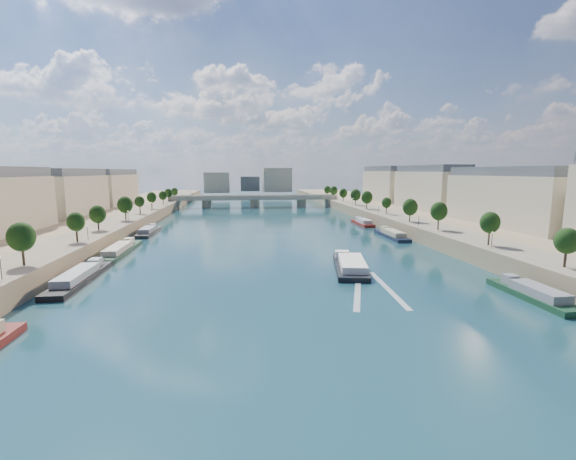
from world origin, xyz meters
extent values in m
plane|color=#0D363D|center=(0.00, 100.00, 0.00)|extent=(700.00, 700.00, 0.00)
cube|color=#9E8460|center=(-72.00, 100.00, 2.50)|extent=(44.00, 520.00, 5.00)
cube|color=#9E8460|center=(72.00, 100.00, 2.50)|extent=(44.00, 520.00, 5.00)
cube|color=gray|center=(-57.00, 100.00, 5.05)|extent=(14.00, 520.00, 0.10)
cube|color=gray|center=(57.00, 100.00, 5.05)|extent=(14.00, 520.00, 0.10)
cylinder|color=#382B1E|center=(-55.00, 42.00, 6.91)|extent=(0.50, 0.50, 3.82)
ellipsoid|color=black|center=(-55.00, 42.00, 10.50)|extent=(4.80, 4.80, 5.52)
cylinder|color=#382B1E|center=(-55.00, 66.00, 6.91)|extent=(0.50, 0.50, 3.82)
ellipsoid|color=black|center=(-55.00, 66.00, 10.50)|extent=(4.80, 4.80, 5.52)
cylinder|color=#382B1E|center=(-55.00, 90.00, 6.91)|extent=(0.50, 0.50, 3.82)
ellipsoid|color=black|center=(-55.00, 90.00, 10.50)|extent=(4.80, 4.80, 5.52)
cylinder|color=#382B1E|center=(-55.00, 114.00, 6.91)|extent=(0.50, 0.50, 3.82)
ellipsoid|color=black|center=(-55.00, 114.00, 10.50)|extent=(4.80, 4.80, 5.52)
cylinder|color=#382B1E|center=(-55.00, 138.00, 6.91)|extent=(0.50, 0.50, 3.82)
ellipsoid|color=black|center=(-55.00, 138.00, 10.50)|extent=(4.80, 4.80, 5.52)
cylinder|color=#382B1E|center=(-55.00, 162.00, 6.91)|extent=(0.50, 0.50, 3.82)
ellipsoid|color=black|center=(-55.00, 162.00, 10.50)|extent=(4.80, 4.80, 5.52)
cylinder|color=#382B1E|center=(-55.00, 186.00, 6.91)|extent=(0.50, 0.50, 3.82)
ellipsoid|color=black|center=(-55.00, 186.00, 10.50)|extent=(4.80, 4.80, 5.52)
cylinder|color=#382B1E|center=(-55.00, 210.00, 6.91)|extent=(0.50, 0.50, 3.82)
ellipsoid|color=black|center=(-55.00, 210.00, 10.50)|extent=(4.80, 4.80, 5.52)
cylinder|color=#382B1E|center=(-55.00, 234.00, 6.91)|extent=(0.50, 0.50, 3.82)
ellipsoid|color=black|center=(-55.00, 234.00, 10.50)|extent=(4.80, 4.80, 5.52)
cylinder|color=#382B1E|center=(55.00, 26.00, 6.91)|extent=(0.50, 0.50, 3.82)
ellipsoid|color=black|center=(55.00, 26.00, 10.50)|extent=(4.80, 4.80, 5.52)
cylinder|color=#382B1E|center=(55.00, 50.00, 6.91)|extent=(0.50, 0.50, 3.82)
ellipsoid|color=black|center=(55.00, 50.00, 10.50)|extent=(4.80, 4.80, 5.52)
cylinder|color=#382B1E|center=(55.00, 74.00, 6.91)|extent=(0.50, 0.50, 3.82)
ellipsoid|color=black|center=(55.00, 74.00, 10.50)|extent=(4.80, 4.80, 5.52)
cylinder|color=#382B1E|center=(55.00, 98.00, 6.91)|extent=(0.50, 0.50, 3.82)
ellipsoid|color=black|center=(55.00, 98.00, 10.50)|extent=(4.80, 4.80, 5.52)
cylinder|color=#382B1E|center=(55.00, 122.00, 6.91)|extent=(0.50, 0.50, 3.82)
ellipsoid|color=black|center=(55.00, 122.00, 10.50)|extent=(4.80, 4.80, 5.52)
cylinder|color=#382B1E|center=(55.00, 146.00, 6.91)|extent=(0.50, 0.50, 3.82)
ellipsoid|color=black|center=(55.00, 146.00, 10.50)|extent=(4.80, 4.80, 5.52)
cylinder|color=#382B1E|center=(55.00, 170.00, 6.91)|extent=(0.50, 0.50, 3.82)
ellipsoid|color=black|center=(55.00, 170.00, 10.50)|extent=(4.80, 4.80, 5.52)
cylinder|color=#382B1E|center=(55.00, 194.00, 6.91)|extent=(0.50, 0.50, 3.82)
ellipsoid|color=black|center=(55.00, 194.00, 10.50)|extent=(4.80, 4.80, 5.52)
cylinder|color=#382B1E|center=(55.00, 218.00, 6.91)|extent=(0.50, 0.50, 3.82)
ellipsoid|color=black|center=(55.00, 218.00, 10.50)|extent=(4.80, 4.80, 5.52)
cylinder|color=#382B1E|center=(55.00, 242.00, 6.91)|extent=(0.50, 0.50, 3.82)
ellipsoid|color=black|center=(55.00, 242.00, 10.50)|extent=(4.80, 4.80, 5.52)
cylinder|color=black|center=(-52.50, 30.00, 7.00)|extent=(0.14, 0.14, 4.00)
sphere|color=#FFE5B2|center=(-52.50, 30.00, 9.10)|extent=(0.36, 0.36, 0.36)
cylinder|color=black|center=(-52.50, 70.00, 7.00)|extent=(0.14, 0.14, 4.00)
sphere|color=#FFE5B2|center=(-52.50, 70.00, 9.10)|extent=(0.36, 0.36, 0.36)
cylinder|color=black|center=(-52.50, 110.00, 7.00)|extent=(0.14, 0.14, 4.00)
sphere|color=#FFE5B2|center=(-52.50, 110.00, 9.10)|extent=(0.36, 0.36, 0.36)
cylinder|color=black|center=(-52.50, 150.00, 7.00)|extent=(0.14, 0.14, 4.00)
sphere|color=#FFE5B2|center=(-52.50, 150.00, 9.10)|extent=(0.36, 0.36, 0.36)
cylinder|color=black|center=(-52.50, 190.00, 7.00)|extent=(0.14, 0.14, 4.00)
sphere|color=#FFE5B2|center=(-52.50, 190.00, 9.10)|extent=(0.36, 0.36, 0.36)
cylinder|color=black|center=(52.50, 45.00, 7.00)|extent=(0.14, 0.14, 4.00)
sphere|color=#FFE5B2|center=(52.50, 45.00, 9.10)|extent=(0.36, 0.36, 0.36)
cylinder|color=black|center=(52.50, 85.00, 7.00)|extent=(0.14, 0.14, 4.00)
sphere|color=#FFE5B2|center=(52.50, 85.00, 9.10)|extent=(0.36, 0.36, 0.36)
cylinder|color=black|center=(52.50, 125.00, 7.00)|extent=(0.14, 0.14, 4.00)
sphere|color=#FFE5B2|center=(52.50, 125.00, 9.10)|extent=(0.36, 0.36, 0.36)
cylinder|color=black|center=(52.50, 165.00, 7.00)|extent=(0.14, 0.14, 4.00)
sphere|color=#FFE5B2|center=(52.50, 165.00, 9.10)|extent=(0.36, 0.36, 0.36)
cylinder|color=black|center=(52.50, 205.00, 7.00)|extent=(0.14, 0.14, 4.00)
sphere|color=#FFE5B2|center=(52.50, 205.00, 9.10)|extent=(0.36, 0.36, 0.36)
cube|color=#BBAF90|center=(-85.00, 141.00, 15.00)|extent=(16.00, 52.00, 20.00)
cube|color=#474C54|center=(-85.00, 141.00, 26.60)|extent=(14.72, 50.44, 3.20)
cube|color=#BBAF90|center=(-85.00, 199.00, 15.00)|extent=(16.00, 52.00, 20.00)
cube|color=#474C54|center=(-85.00, 199.00, 26.60)|extent=(14.72, 50.44, 3.20)
cube|color=#BBAF90|center=(85.00, 83.00, 15.00)|extent=(16.00, 52.00, 20.00)
cube|color=#474C54|center=(85.00, 83.00, 26.60)|extent=(14.72, 50.44, 3.20)
cube|color=#BBAF90|center=(85.00, 141.00, 15.00)|extent=(16.00, 52.00, 20.00)
cube|color=#474C54|center=(85.00, 141.00, 26.60)|extent=(14.72, 50.44, 3.20)
cube|color=#BBAF90|center=(85.00, 199.00, 15.00)|extent=(16.00, 52.00, 20.00)
cube|color=#474C54|center=(85.00, 199.00, 26.60)|extent=(14.72, 50.44, 3.20)
cube|color=#BBAF90|center=(-30.00, 310.00, 14.00)|extent=(22.00, 18.00, 18.00)
cube|color=#BBAF90|center=(25.00, 320.00, 16.00)|extent=(26.00, 20.00, 22.00)
cube|color=#474C54|center=(0.00, 335.00, 12.00)|extent=(18.00, 16.00, 14.00)
cube|color=#C1B79E|center=(0.00, 218.33, 6.20)|extent=(112.00, 11.00, 2.20)
cube|color=#C1B79E|center=(0.00, 213.33, 7.70)|extent=(112.00, 0.80, 0.90)
cube|color=#C1B79E|center=(0.00, 223.33, 7.70)|extent=(112.00, 0.80, 0.90)
cylinder|color=#C1B79E|center=(-32.00, 218.33, 2.50)|extent=(6.40, 6.40, 5.00)
cylinder|color=#C1B79E|center=(0.00, 218.33, 2.50)|extent=(6.40, 6.40, 5.00)
cylinder|color=#C1B79E|center=(32.00, 218.33, 2.50)|extent=(6.40, 6.40, 5.00)
cube|color=#C1B79E|center=(-52.00, 218.33, 2.50)|extent=(6.00, 12.00, 5.00)
cube|color=#C1B79E|center=(52.00, 218.33, 2.50)|extent=(6.00, 12.00, 5.00)
cube|color=black|center=(17.11, 48.67, 0.30)|extent=(11.94, 26.09, 1.80)
cube|color=white|center=(17.11, 46.66, 2.01)|extent=(8.96, 17.20, 1.62)
cube|color=white|center=(17.11, 56.23, 2.10)|extent=(4.11, 3.66, 1.80)
cube|color=silver|center=(13.91, 31.67, 0.02)|extent=(9.26, 25.07, 0.04)
cube|color=silver|center=(20.31, 31.67, 0.02)|extent=(3.10, 26.02, 0.04)
cube|color=black|center=(-45.50, 45.86, 0.30)|extent=(5.00, 29.40, 1.80)
cube|color=#ADB4B9|center=(-45.50, 43.51, 2.00)|extent=(4.10, 16.17, 1.60)
cube|color=#ADB4B9|center=(-45.50, 54.68, 2.10)|extent=(2.50, 3.53, 1.80)
cube|color=#163725|center=(-45.50, 75.01, 0.30)|extent=(5.00, 30.75, 1.80)
cube|color=beige|center=(-45.50, 72.55, 2.00)|extent=(4.10, 16.91, 1.60)
cube|color=beige|center=(-45.50, 84.23, 2.10)|extent=(2.50, 3.69, 1.80)
cube|color=#2A2A2C|center=(-45.50, 111.03, 0.30)|extent=(5.00, 23.53, 1.80)
cube|color=gray|center=(-45.50, 109.15, 2.00)|extent=(4.10, 12.94, 1.60)
cube|color=gray|center=(-45.50, 118.09, 2.10)|extent=(2.50, 2.82, 1.80)
cube|color=#1A4228|center=(45.50, 22.15, 0.30)|extent=(5.00, 20.62, 1.80)
cube|color=gray|center=(45.50, 20.50, 2.00)|extent=(4.10, 11.34, 1.60)
cube|color=gray|center=(45.50, 28.33, 2.10)|extent=(2.50, 2.47, 1.80)
cube|color=#161D32|center=(45.50, 91.78, 0.30)|extent=(5.00, 24.00, 1.80)
cube|color=#C0B690|center=(45.50, 89.86, 2.00)|extent=(4.10, 13.20, 1.60)
cube|color=#C0B690|center=(45.50, 98.98, 2.10)|extent=(2.50, 2.88, 1.80)
cube|color=maroon|center=(45.50, 125.73, 0.30)|extent=(5.00, 20.73, 1.80)
cube|color=silver|center=(45.50, 124.07, 2.00)|extent=(4.10, 11.40, 1.60)
cube|color=silver|center=(45.50, 131.95, 2.10)|extent=(2.50, 2.49, 1.80)
camera|label=1|loc=(-9.90, -42.59, 24.27)|focal=24.00mm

